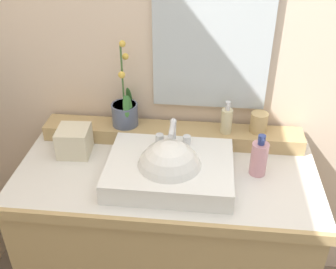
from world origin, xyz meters
The scene contains 10 objects.
wall_back centered at (0.00, 0.40, 1.31)m, with size 2.73×0.20×2.63m, color beige.
vanity_cabinet centered at (0.00, 0.00, 0.42)m, with size 1.20×0.60×0.83m.
back_ledge centered at (0.00, 0.22, 0.86)m, with size 1.13×0.13×0.07m, color tan.
sink_basin centered at (0.02, -0.06, 0.87)m, with size 0.48×0.36×0.28m.
potted_plant centered at (-0.21, 0.22, 0.96)m, with size 0.11×0.13×0.38m.
soap_dispenser centered at (0.23, 0.20, 0.95)m, with size 0.05×0.05×0.15m.
tumbler_cup centered at (0.37, 0.23, 0.94)m, with size 0.07×0.07×0.09m, color tan.
lotion_bottle centered at (0.36, 0.02, 0.90)m, with size 0.07×0.07×0.18m.
tissue_box centered at (-0.40, 0.08, 0.89)m, with size 0.13×0.13×0.12m, color beige.
mirror centered at (0.15, 0.29, 1.27)m, with size 0.48×0.02×0.60m, color silver.
Camera 1 is at (0.14, -1.28, 1.81)m, focal length 43.35 mm.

